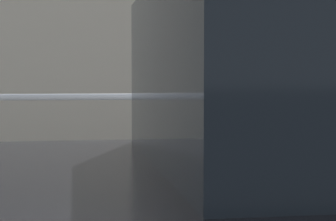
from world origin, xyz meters
name	(u,v)px	position (x,y,z in m)	size (l,w,h in m)	color
parking_meter	(156,111)	(-0.24, 0.49, 1.21)	(0.18, 0.19, 1.47)	slate
pedestrian_at_meter	(224,138)	(0.23, 0.56, 1.02)	(0.59, 0.63, 1.58)	black
background_railing	(159,129)	(0.00, 2.29, 0.93)	(24.06, 0.06, 1.15)	gray
backdrop_wall	(131,56)	(0.00, 5.87, 1.77)	(32.00, 0.50, 3.53)	#ADA38E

